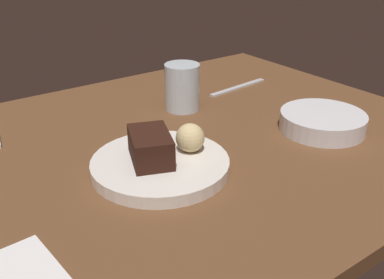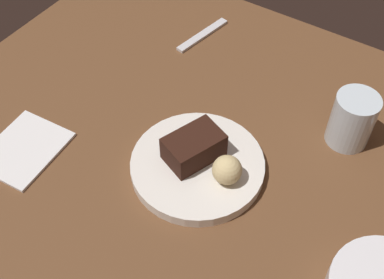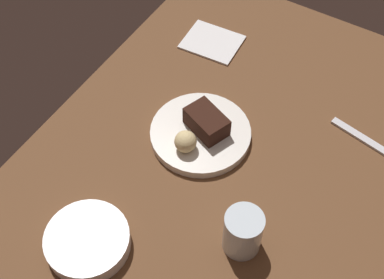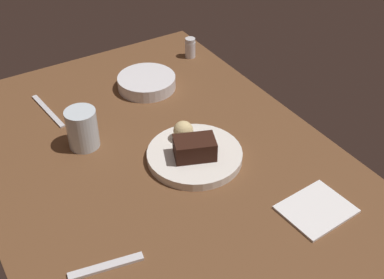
{
  "view_description": "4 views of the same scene",
  "coord_description": "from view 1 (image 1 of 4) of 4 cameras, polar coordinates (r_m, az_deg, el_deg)",
  "views": [
    {
      "loc": [
        38.92,
        65.23,
        41.39
      ],
      "look_at": [
        -2.31,
        8.61,
        7.57
      ],
      "focal_mm": 41.95,
      "sensor_mm": 36.0,
      "label": 1
    },
    {
      "loc": [
        -24.41,
        52.95,
        74.71
      ],
      "look_at": [
        6.65,
        5.01,
        6.75
      ],
      "focal_mm": 46.75,
      "sensor_mm": 36.0,
      "label": 2
    },
    {
      "loc": [
        -61.39,
        -29.46,
        102.65
      ],
      "look_at": [
        0.6,
        8.12,
        5.08
      ],
      "focal_mm": 49.27,
      "sensor_mm": 36.0,
      "label": 3
    },
    {
      "loc": [
        85.17,
        -42.99,
        83.47
      ],
      "look_at": [
        2.65,
        7.61,
        8.35
      ],
      "focal_mm": 47.0,
      "sensor_mm": 36.0,
      "label": 4
    }
  ],
  "objects": [
    {
      "name": "dining_table",
      "position": [
        0.86,
        -4.64,
        -2.03
      ],
      "size": [
        120.0,
        84.0,
        3.0
      ],
      "primitive_type": "cube",
      "color": "brown",
      "rests_on": "ground"
    },
    {
      "name": "dessert_plate",
      "position": [
        0.77,
        -4.05,
        -3.26
      ],
      "size": [
        23.71,
        23.71,
        2.15
      ],
      "primitive_type": "cylinder",
      "color": "white",
      "rests_on": "dining_table"
    },
    {
      "name": "chocolate_cake_slice",
      "position": [
        0.75,
        -5.3,
        -0.93
      ],
      "size": [
        9.62,
        11.6,
        4.98
      ],
      "primitive_type": "cube",
      "rotation": [
        0.0,
        0.0,
        1.2
      ],
      "color": "black",
      "rests_on": "dessert_plate"
    },
    {
      "name": "bread_roll",
      "position": [
        0.78,
        -0.24,
        0.22
      ],
      "size": [
        5.1,
        5.1,
        5.1
      ],
      "primitive_type": "sphere",
      "color": "#DBC184",
      "rests_on": "dessert_plate"
    },
    {
      "name": "water_glass",
      "position": [
        1.01,
        -1.25,
        6.68
      ],
      "size": [
        7.88,
        7.88,
        10.48
      ],
      "primitive_type": "cylinder",
      "color": "silver",
      "rests_on": "dining_table"
    },
    {
      "name": "side_bowl",
      "position": [
        0.95,
        16.26,
        2.19
      ],
      "size": [
        17.33,
        17.33,
        3.73
      ],
      "primitive_type": "cylinder",
      "color": "silver",
      "rests_on": "dining_table"
    },
    {
      "name": "butter_knife",
      "position": [
        1.17,
        5.87,
        6.61
      ],
      "size": [
        19.04,
        3.29,
        0.5
      ],
      "primitive_type": "cube",
      "rotation": [
        0.0,
        0.0,
        3.24
      ],
      "color": "silver",
      "rests_on": "dining_table"
    }
  ]
}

